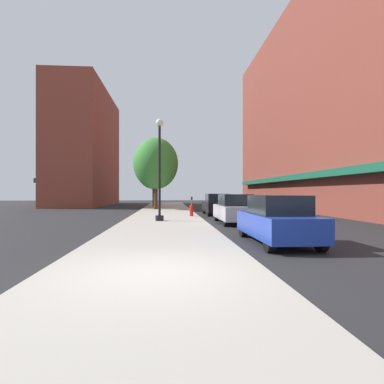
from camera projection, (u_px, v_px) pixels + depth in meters
ground_plane at (216, 214)px, 24.64m from camera, size 90.00×90.00×0.00m
sidewalk_slab at (165, 213)px, 25.34m from camera, size 4.80×50.00×0.12m
building_right_brick at (324, 104)px, 29.46m from camera, size 6.80×40.00×20.32m
building_far_background at (86, 149)px, 42.48m from camera, size 6.80×18.00×15.50m
lamppost at (160, 167)px, 17.92m from camera, size 0.48×0.48×5.90m
fire_hydrant at (191, 210)px, 21.47m from camera, size 0.33×0.26×0.79m
parking_meter_near at (192, 203)px, 23.96m from camera, size 0.14×0.09×1.31m
tree_near at (156, 164)px, 30.30m from camera, size 4.37×4.37×6.99m
tree_mid at (154, 168)px, 35.98m from camera, size 4.30×4.30×6.97m
car_blue at (277, 220)px, 10.64m from camera, size 1.80×4.30×1.66m
car_silver at (234, 209)px, 17.55m from camera, size 1.80×4.30×1.66m
car_black at (216, 205)px, 24.24m from camera, size 1.80×4.30×1.66m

